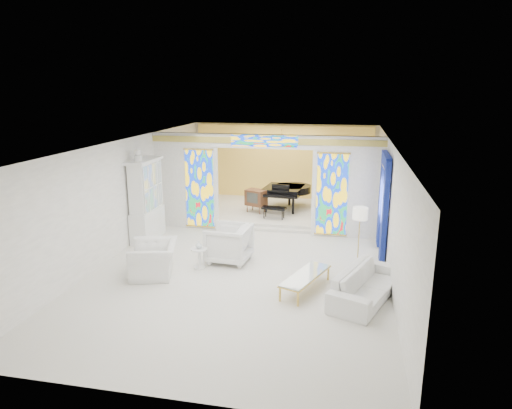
% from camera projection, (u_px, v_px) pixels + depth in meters
% --- Properties ---
extents(floor, '(12.00, 12.00, 0.00)m').
position_uv_depth(floor, '(251.00, 254.00, 12.27)').
color(floor, silver).
rests_on(floor, ground).
extents(ceiling, '(7.00, 12.00, 0.02)m').
position_uv_depth(ceiling, '(250.00, 142.00, 11.52)').
color(ceiling, white).
rests_on(ceiling, wall_back).
extents(wall_back, '(7.00, 0.02, 3.00)m').
position_uv_depth(wall_back, '(284.00, 163.00, 17.59)').
color(wall_back, white).
rests_on(wall_back, floor).
extents(wall_front, '(7.00, 0.02, 3.00)m').
position_uv_depth(wall_front, '(157.00, 303.00, 6.20)').
color(wall_front, white).
rests_on(wall_front, floor).
extents(wall_left, '(0.02, 12.00, 3.00)m').
position_uv_depth(wall_left, '(127.00, 194.00, 12.58)').
color(wall_left, white).
rests_on(wall_left, floor).
extents(wall_right, '(0.02, 12.00, 3.00)m').
position_uv_depth(wall_right, '(389.00, 207.00, 11.22)').
color(wall_right, white).
rests_on(wall_right, floor).
extents(partition_wall, '(7.00, 0.22, 3.00)m').
position_uv_depth(partition_wall, '(265.00, 179.00, 13.75)').
color(partition_wall, white).
rests_on(partition_wall, floor).
extents(stained_glass_left, '(0.90, 0.04, 2.40)m').
position_uv_depth(stained_glass_left, '(200.00, 189.00, 14.13)').
color(stained_glass_left, gold).
rests_on(stained_glass_left, partition_wall).
extents(stained_glass_right, '(0.90, 0.04, 2.40)m').
position_uv_depth(stained_glass_right, '(332.00, 195.00, 13.34)').
color(stained_glass_right, gold).
rests_on(stained_glass_right, partition_wall).
extents(stained_glass_transom, '(2.00, 0.04, 0.34)m').
position_uv_depth(stained_glass_transom, '(264.00, 141.00, 13.36)').
color(stained_glass_transom, gold).
rests_on(stained_glass_transom, partition_wall).
extents(alcove_platform, '(6.80, 3.80, 0.18)m').
position_uv_depth(alcove_platform, '(275.00, 211.00, 16.14)').
color(alcove_platform, silver).
rests_on(alcove_platform, floor).
extents(gold_curtain_back, '(6.70, 0.10, 2.90)m').
position_uv_depth(gold_curtain_back, '(283.00, 164.00, 17.47)').
color(gold_curtain_back, '#FFD158').
rests_on(gold_curtain_back, wall_back).
extents(chandelier, '(0.48, 0.48, 0.30)m').
position_uv_depth(chandelier, '(281.00, 142.00, 15.39)').
color(chandelier, gold).
rests_on(chandelier, ceiling).
extents(blue_drapes, '(0.14, 1.85, 2.65)m').
position_uv_depth(blue_drapes, '(384.00, 197.00, 11.88)').
color(blue_drapes, navy).
rests_on(blue_drapes, wall_right).
extents(china_cabinet, '(0.56, 1.46, 2.72)m').
position_uv_depth(china_cabinet, '(146.00, 201.00, 13.17)').
color(china_cabinet, white).
rests_on(china_cabinet, floor).
extents(armchair_left, '(1.36, 1.46, 0.78)m').
position_uv_depth(armchair_left, '(154.00, 259.00, 10.82)').
color(armchair_left, white).
rests_on(armchair_left, floor).
extents(armchair_right, '(1.13, 1.11, 0.96)m').
position_uv_depth(armchair_right, '(229.00, 243.00, 11.64)').
color(armchair_right, white).
rests_on(armchair_right, floor).
extents(sofa, '(1.65, 2.42, 0.66)m').
position_uv_depth(sofa, '(366.00, 284.00, 9.59)').
color(sofa, silver).
rests_on(sofa, floor).
extents(side_table, '(0.49, 0.49, 0.52)m').
position_uv_depth(side_table, '(199.00, 255.00, 11.21)').
color(side_table, white).
rests_on(side_table, floor).
extents(vase, '(0.21, 0.21, 0.17)m').
position_uv_depth(vase, '(199.00, 245.00, 11.15)').
color(vase, silver).
rests_on(vase, side_table).
extents(coffee_table, '(1.05, 1.73, 0.37)m').
position_uv_depth(coffee_table, '(306.00, 276.00, 9.99)').
color(coffee_table, silver).
rests_on(coffee_table, floor).
extents(floor_lamp, '(0.45, 0.45, 1.50)m').
position_uv_depth(floor_lamp, '(360.00, 216.00, 11.17)').
color(floor_lamp, gold).
rests_on(floor_lamp, floor).
extents(grand_piano, '(1.68, 2.47, 0.97)m').
position_uv_depth(grand_piano, '(288.00, 190.00, 16.03)').
color(grand_piano, black).
rests_on(grand_piano, alcove_platform).
extents(tv_console, '(0.80, 0.68, 0.78)m').
position_uv_depth(tv_console, '(256.00, 198.00, 15.57)').
color(tv_console, brown).
rests_on(tv_console, alcove_platform).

